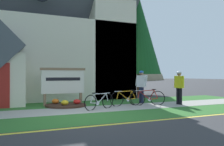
{
  "coord_description": "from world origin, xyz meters",
  "views": [
    {
      "loc": [
        -2.93,
        -8.86,
        1.54
      ],
      "look_at": [
        2.52,
        3.09,
        1.64
      ],
      "focal_mm": 39.36,
      "sensor_mm": 36.0,
      "label": 1
    }
  ],
  "objects_px": {
    "church_sign": "(63,81)",
    "roadside_conifer": "(139,36)",
    "bicycle_white": "(148,98)",
    "bicycle_green": "(99,101)",
    "cyclist_in_blue_jersey": "(141,84)",
    "cyclist_in_orange_jersey": "(179,85)",
    "bicycle_orange": "(126,98)"
  },
  "relations": [
    {
      "from": "bicycle_green",
      "to": "cyclist_in_blue_jersey",
      "type": "relative_size",
      "value": 0.93
    },
    {
      "from": "bicycle_white",
      "to": "roadside_conifer",
      "type": "relative_size",
      "value": 0.22
    },
    {
      "from": "bicycle_white",
      "to": "bicycle_green",
      "type": "distance_m",
      "value": 2.76
    },
    {
      "from": "cyclist_in_orange_jersey",
      "to": "bicycle_white",
      "type": "bearing_deg",
      "value": 167.05
    },
    {
      "from": "bicycle_white",
      "to": "roadside_conifer",
      "type": "distance_m",
      "value": 7.91
    },
    {
      "from": "cyclist_in_blue_jersey",
      "to": "cyclist_in_orange_jersey",
      "type": "xyz_separation_m",
      "value": [
        1.44,
        -1.38,
        -0.03
      ]
    },
    {
      "from": "bicycle_orange",
      "to": "roadside_conifer",
      "type": "xyz_separation_m",
      "value": [
        4.09,
        5.61,
        4.22
      ]
    },
    {
      "from": "bicycle_white",
      "to": "cyclist_in_orange_jersey",
      "type": "bearing_deg",
      "value": -12.95
    },
    {
      "from": "bicycle_green",
      "to": "cyclist_in_orange_jersey",
      "type": "relative_size",
      "value": 0.95
    },
    {
      "from": "bicycle_green",
      "to": "bicycle_orange",
      "type": "bearing_deg",
      "value": 20.44
    },
    {
      "from": "bicycle_orange",
      "to": "roadside_conifer",
      "type": "relative_size",
      "value": 0.24
    },
    {
      "from": "church_sign",
      "to": "bicycle_white",
      "type": "xyz_separation_m",
      "value": [
        3.86,
        -1.86,
        -0.83
      ]
    },
    {
      "from": "cyclist_in_orange_jersey",
      "to": "roadside_conifer",
      "type": "distance_m",
      "value": 7.41
    },
    {
      "from": "bicycle_white",
      "to": "cyclist_in_blue_jersey",
      "type": "xyz_separation_m",
      "value": [
        0.23,
        1.0,
        0.67
      ]
    },
    {
      "from": "cyclist_in_blue_jersey",
      "to": "roadside_conifer",
      "type": "distance_m",
      "value": 6.72
    },
    {
      "from": "bicycle_green",
      "to": "roadside_conifer",
      "type": "xyz_separation_m",
      "value": [
        5.79,
        6.25,
        4.24
      ]
    },
    {
      "from": "bicycle_green",
      "to": "roadside_conifer",
      "type": "height_order",
      "value": "roadside_conifer"
    },
    {
      "from": "bicycle_white",
      "to": "cyclist_in_blue_jersey",
      "type": "height_order",
      "value": "cyclist_in_blue_jersey"
    },
    {
      "from": "roadside_conifer",
      "to": "bicycle_green",
      "type": "bearing_deg",
      "value": -132.83
    },
    {
      "from": "church_sign",
      "to": "cyclist_in_orange_jersey",
      "type": "relative_size",
      "value": 1.33
    },
    {
      "from": "church_sign",
      "to": "bicycle_orange",
      "type": "height_order",
      "value": "church_sign"
    },
    {
      "from": "church_sign",
      "to": "bicycle_orange",
      "type": "bearing_deg",
      "value": -28.25
    },
    {
      "from": "bicycle_orange",
      "to": "bicycle_green",
      "type": "relative_size",
      "value": 1.09
    },
    {
      "from": "bicycle_green",
      "to": "cyclist_in_blue_jersey",
      "type": "height_order",
      "value": "cyclist_in_blue_jersey"
    },
    {
      "from": "bicycle_green",
      "to": "cyclist_in_orange_jersey",
      "type": "bearing_deg",
      "value": -1.22
    },
    {
      "from": "bicycle_green",
      "to": "roadside_conifer",
      "type": "relative_size",
      "value": 0.22
    },
    {
      "from": "bicycle_orange",
      "to": "cyclist_in_orange_jersey",
      "type": "height_order",
      "value": "cyclist_in_orange_jersey"
    },
    {
      "from": "bicycle_orange",
      "to": "bicycle_white",
      "type": "relative_size",
      "value": 1.08
    },
    {
      "from": "church_sign",
      "to": "cyclist_in_blue_jersey",
      "type": "distance_m",
      "value": 4.18
    },
    {
      "from": "cyclist_in_blue_jersey",
      "to": "roadside_conifer",
      "type": "bearing_deg",
      "value": 60.4
    },
    {
      "from": "cyclist_in_blue_jersey",
      "to": "cyclist_in_orange_jersey",
      "type": "distance_m",
      "value": 1.99
    },
    {
      "from": "church_sign",
      "to": "roadside_conifer",
      "type": "height_order",
      "value": "roadside_conifer"
    }
  ]
}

